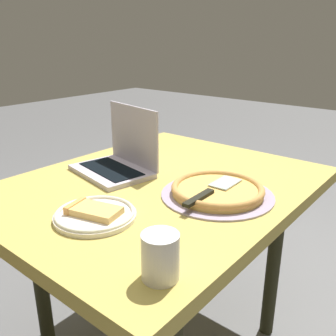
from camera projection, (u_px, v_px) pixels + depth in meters
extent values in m
cube|color=tan|center=(159.00, 188.00, 1.34)|extent=(1.17, 0.94, 0.05)
cylinder|color=#292A18|center=(273.00, 265.00, 1.51)|extent=(0.06, 0.06, 0.68)
cylinder|color=#292A18|center=(40.00, 278.00, 1.42)|extent=(0.06, 0.06, 0.68)
cylinder|color=#292A18|center=(153.00, 218.00, 1.91)|extent=(0.06, 0.06, 0.68)
cube|color=#B4ABBA|center=(111.00, 171.00, 1.42)|extent=(0.27, 0.34, 0.02)
cube|color=black|center=(111.00, 169.00, 1.41)|extent=(0.18, 0.29, 0.00)
cube|color=#B4ABBA|center=(133.00, 135.00, 1.44)|extent=(0.07, 0.31, 0.23)
cube|color=#92B4F3|center=(133.00, 135.00, 1.44)|extent=(0.05, 0.27, 0.21)
cylinder|color=white|center=(95.00, 216.00, 1.07)|extent=(0.24, 0.24, 0.01)
torus|color=white|center=(95.00, 213.00, 1.06)|extent=(0.23, 0.23, 0.01)
cube|color=#E0B25D|center=(95.00, 211.00, 1.06)|extent=(0.12, 0.17, 0.02)
cube|color=#D39349|center=(75.00, 206.00, 1.09)|extent=(0.09, 0.04, 0.03)
cylinder|color=#A394AE|center=(217.00, 195.00, 1.22)|extent=(0.38, 0.38, 0.01)
cylinder|color=#DAAD53|center=(217.00, 191.00, 1.22)|extent=(0.30, 0.30, 0.02)
torus|color=tan|center=(218.00, 188.00, 1.21)|extent=(0.31, 0.31, 0.02)
cube|color=#ACBBB8|center=(225.00, 183.00, 1.25)|extent=(0.12, 0.07, 0.00)
cube|color=black|center=(199.00, 198.00, 1.13)|extent=(0.15, 0.03, 0.01)
cube|color=silver|center=(153.00, 149.00, 1.73)|extent=(0.15, 0.09, 0.00)
cube|color=black|center=(148.00, 153.00, 1.65)|extent=(0.08, 0.06, 0.01)
cylinder|color=silver|center=(160.00, 256.00, 0.79)|extent=(0.08, 0.08, 0.11)
cylinder|color=#412218|center=(160.00, 244.00, 0.78)|extent=(0.07, 0.07, 0.01)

